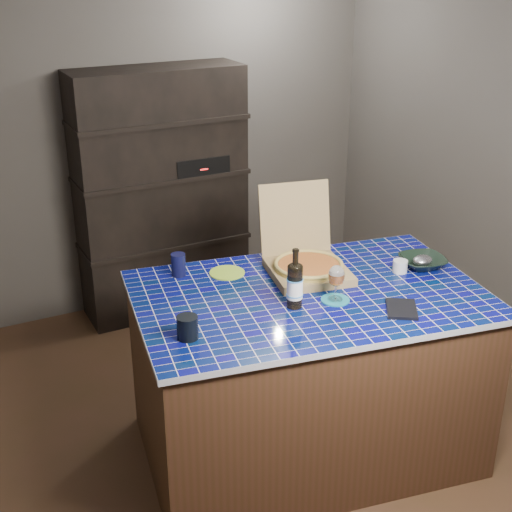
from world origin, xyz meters
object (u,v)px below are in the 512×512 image
kitchen_island (307,373)px  wine_glass (336,277)px  pizza_box (307,263)px  bowl (422,262)px  dvd_case (402,309)px  mead_bottle (295,284)px

kitchen_island → wine_glass: 0.62m
pizza_box → bowl: (0.60, -0.21, -0.03)m
pizza_box → dvd_case: pizza_box is taller
kitchen_island → dvd_case: dvd_case is taller
mead_bottle → wine_glass: 0.21m
pizza_box → wine_glass: bearing=-84.6°
pizza_box → bowl: bearing=-8.1°
mead_bottle → bowl: 0.85m
wine_glass → dvd_case: size_ratio=0.92×
dvd_case → bowl: (0.41, 0.35, 0.02)m
wine_glass → mead_bottle: bearing=170.5°
bowl → kitchen_island: bearing=179.2°
wine_glass → bowl: size_ratio=0.76×
mead_bottle → dvd_case: size_ratio=1.53×
wine_glass → kitchen_island: bearing=118.0°
mead_bottle → wine_glass: size_ratio=1.65×
dvd_case → bowl: size_ratio=0.82×
kitchen_island → pizza_box: size_ratio=3.44×
pizza_box → kitchen_island: bearing=-105.8°
pizza_box → mead_bottle: bearing=-118.1°
wine_glass → bowl: (0.63, 0.12, -0.10)m
mead_bottle → wine_glass: mead_bottle is taller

